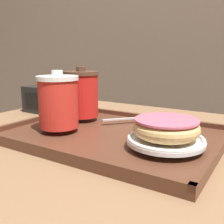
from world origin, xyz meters
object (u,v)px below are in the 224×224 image
at_px(coffee_cup_rear, 81,94).
at_px(donut_chocolate_glazed, 166,128).
at_px(coffee_cup_front, 58,101).
at_px(spoon, 142,117).
at_px(napkin_dispenser, 40,99).

bearing_deg(coffee_cup_rear, donut_chocolate_glazed, -18.80).
height_order(coffee_cup_front, coffee_cup_rear, coffee_cup_rear).
distance_m(coffee_cup_rear, spoon, 0.18).
distance_m(coffee_cup_front, spoon, 0.24).
bearing_deg(napkin_dispenser, spoon, 2.41).
height_order(donut_chocolate_glazed, napkin_dispenser, napkin_dispenser).
bearing_deg(spoon, coffee_cup_front, -173.70).
distance_m(donut_chocolate_glazed, napkin_dispenser, 0.54).
height_order(coffee_cup_rear, spoon, coffee_cup_rear).
xyz_separation_m(coffee_cup_rear, napkin_dispenser, (-0.23, 0.05, -0.04)).
xyz_separation_m(coffee_cup_rear, spoon, (0.16, 0.07, -0.06)).
bearing_deg(coffee_cup_front, spoon, 54.86).
bearing_deg(spoon, coffee_cup_rear, 154.38).
bearing_deg(napkin_dispenser, coffee_cup_front, -34.29).
distance_m(coffee_cup_front, coffee_cup_rear, 0.13).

